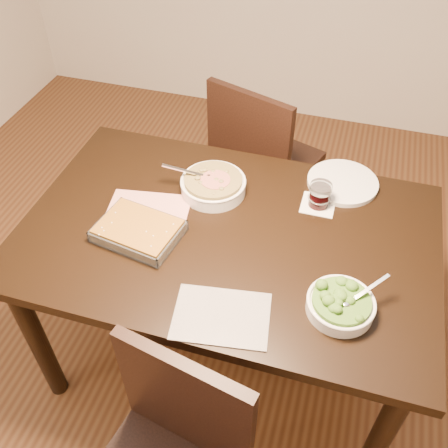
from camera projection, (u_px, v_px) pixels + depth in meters
name	position (u px, v px, depth m)	size (l,w,h in m)	color
ground	(226.00, 349.00, 2.22)	(4.00, 4.00, 0.00)	#442513
table	(227.00, 250.00, 1.75)	(1.40, 0.90, 0.75)	black
magazine_a	(147.00, 212.00, 1.75)	(0.29, 0.21, 0.01)	#B83434
magazine_b	(221.00, 316.00, 1.44)	(0.28, 0.20, 0.00)	#28272F
coaster	(318.00, 205.00, 1.78)	(0.12, 0.12, 0.00)	white
stew_bowl	(213.00, 185.00, 1.81)	(0.26, 0.24, 0.09)	white
broccoli_bowl	(341.00, 304.00, 1.44)	(0.20, 0.20, 0.08)	white
baking_dish	(138.00, 231.00, 1.66)	(0.30, 0.24, 0.05)	silver
wine_tumbler	(320.00, 194.00, 1.75)	(0.08, 0.08, 0.09)	black
dinner_plate	(343.00, 182.00, 1.86)	(0.26, 0.26, 0.02)	silver
chair_far	(260.00, 158.00, 2.38)	(0.54, 0.54, 0.90)	black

